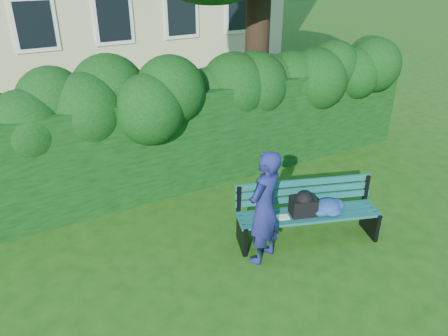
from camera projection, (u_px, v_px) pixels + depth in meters
ground at (243, 239)px, 6.64m from camera, size 80.00×80.00×0.00m
hedge at (181, 137)px, 7.96m from camera, size 10.00×1.00×1.80m
park_bench at (311, 209)px, 6.45m from camera, size 2.17×1.22×0.89m
man_reading at (264, 208)px, 5.86m from camera, size 0.72×0.61×1.66m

